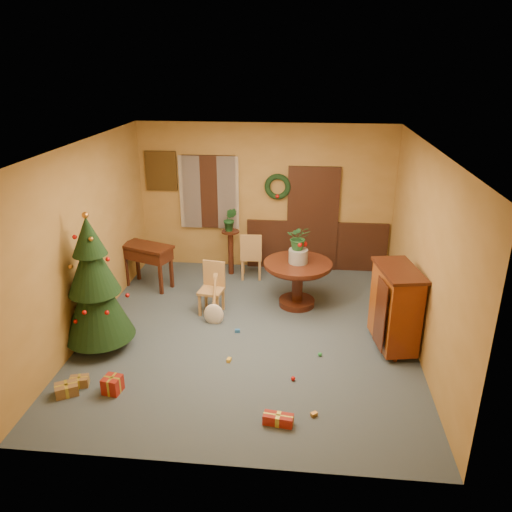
# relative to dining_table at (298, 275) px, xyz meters

# --- Properties ---
(room_envelope) EXTENTS (5.50, 5.50, 5.50)m
(room_envelope) POSITION_rel_dining_table_xyz_m (-0.51, 1.66, 0.56)
(room_envelope) COLOR #35424D
(room_envelope) RESTS_ON ground
(dining_table) EXTENTS (1.16, 1.16, 0.80)m
(dining_table) POSITION_rel_dining_table_xyz_m (0.00, 0.00, 0.00)
(dining_table) COLOR black
(dining_table) RESTS_ON floor
(urn) EXTENTS (0.32, 0.32, 0.24)m
(urn) POSITION_rel_dining_table_xyz_m (-0.00, 0.00, 0.36)
(urn) COLOR slate
(urn) RESTS_ON dining_table
(centerpiece_plant) EXTENTS (0.38, 0.33, 0.42)m
(centerpiece_plant) POSITION_rel_dining_table_xyz_m (-0.00, 0.00, 0.69)
(centerpiece_plant) COLOR #1E4C23
(centerpiece_plant) RESTS_ON urn
(chair_near) EXTENTS (0.43, 0.43, 0.88)m
(chair_near) POSITION_rel_dining_table_xyz_m (-1.41, -0.37, -0.09)
(chair_near) COLOR olive
(chair_near) RESTS_ON floor
(chair_far) EXTENTS (0.44, 0.44, 0.94)m
(chair_far) POSITION_rel_dining_table_xyz_m (-0.92, 1.04, -0.06)
(chair_far) COLOR olive
(chair_far) RESTS_ON floor
(guitar) EXTENTS (0.37, 0.53, 0.75)m
(guitar) POSITION_rel_dining_table_xyz_m (-1.32, -0.79, -0.17)
(guitar) COLOR beige
(guitar) RESTS_ON floor
(plant_stand) EXTENTS (0.35, 0.35, 0.90)m
(plant_stand) POSITION_rel_dining_table_xyz_m (-1.34, 1.24, -0.00)
(plant_stand) COLOR black
(plant_stand) RESTS_ON floor
(stand_plant) EXTENTS (0.27, 0.23, 0.47)m
(stand_plant) POSITION_rel_dining_table_xyz_m (-1.34, 1.24, 0.57)
(stand_plant) COLOR #19471E
(stand_plant) RESTS_ON plant_stand
(christmas_tree) EXTENTS (1.01, 1.01, 2.09)m
(christmas_tree) POSITION_rel_dining_table_xyz_m (-2.86, -1.65, 0.43)
(christmas_tree) COLOR #382111
(christmas_tree) RESTS_ON floor
(writing_desk) EXTENTS (1.03, 0.76, 0.83)m
(writing_desk) POSITION_rel_dining_table_xyz_m (-2.78, 0.48, 0.06)
(writing_desk) COLOR black
(writing_desk) RESTS_ON floor
(sideboard) EXTENTS (0.69, 1.06, 1.26)m
(sideboard) POSITION_rel_dining_table_xyz_m (1.44, -1.21, 0.12)
(sideboard) COLOR #511309
(sideboard) RESTS_ON floor
(gift_a) EXTENTS (0.34, 0.31, 0.15)m
(gift_a) POSITION_rel_dining_table_xyz_m (-2.86, -2.80, -0.49)
(gift_a) COLOR brown
(gift_a) RESTS_ON floor
(gift_b) EXTENTS (0.25, 0.25, 0.22)m
(gift_b) POSITION_rel_dining_table_xyz_m (-2.29, -2.69, -0.45)
(gift_b) COLOR maroon
(gift_b) RESTS_ON floor
(gift_c) EXTENTS (0.27, 0.22, 0.13)m
(gift_c) POSITION_rel_dining_table_xyz_m (-2.78, -2.61, -0.50)
(gift_c) COLOR brown
(gift_c) RESTS_ON floor
(gift_d) EXTENTS (0.37, 0.19, 0.13)m
(gift_d) POSITION_rel_dining_table_xyz_m (-0.13, -3.08, -0.50)
(gift_d) COLOR maroon
(gift_d) RESTS_ON floor
(toy_a) EXTENTS (0.09, 0.06, 0.05)m
(toy_a) POSITION_rel_dining_table_xyz_m (-0.90, -1.04, -0.53)
(toy_a) COLOR #2764AB
(toy_a) RESTS_ON floor
(toy_b) EXTENTS (0.06, 0.06, 0.06)m
(toy_b) POSITION_rel_dining_table_xyz_m (0.38, -1.59, -0.53)
(toy_b) COLOR #258B3E
(toy_b) RESTS_ON floor
(toy_c) EXTENTS (0.07, 0.09, 0.05)m
(toy_c) POSITION_rel_dining_table_xyz_m (-0.91, -1.86, -0.53)
(toy_c) COLOR gold
(toy_c) RESTS_ON floor
(toy_d) EXTENTS (0.06, 0.06, 0.06)m
(toy_d) POSITION_rel_dining_table_xyz_m (0.01, -2.22, -0.53)
(toy_d) COLOR red
(toy_d) RESTS_ON floor
(toy_e) EXTENTS (0.09, 0.09, 0.05)m
(toy_e) POSITION_rel_dining_table_xyz_m (0.29, -2.90, -0.53)
(toy_e) COLOR #C9812F
(toy_e) RESTS_ON floor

